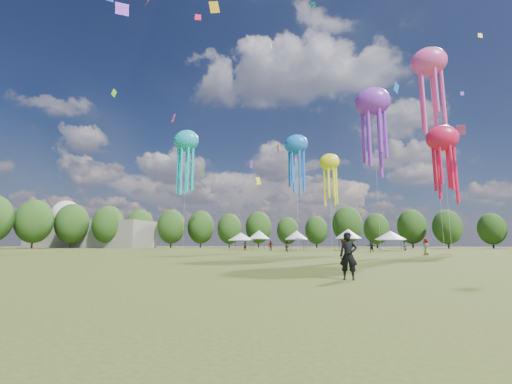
# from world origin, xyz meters

# --- Properties ---
(ground) EXTENTS (300.00, 300.00, 0.00)m
(ground) POSITION_xyz_m (0.00, 0.00, 0.00)
(ground) COLOR #384416
(ground) RESTS_ON ground
(observer_main) EXTENTS (0.60, 0.41, 1.60)m
(observer_main) POSITION_xyz_m (6.92, -2.92, 0.80)
(observer_main) COLOR black
(observer_main) RESTS_ON ground
(spectator_near) EXTENTS (0.97, 0.93, 1.57)m
(spectator_near) POSITION_xyz_m (-2.66, 35.31, 0.78)
(spectator_near) COLOR gray
(spectator_near) RESTS_ON ground
(spectators_far) EXTENTS (28.79, 27.02, 1.84)m
(spectators_far) POSITION_xyz_m (6.36, 42.74, 0.86)
(spectators_far) COLOR gray
(spectators_far) RESTS_ON ground
(festival_tents) EXTENTS (36.02, 12.11, 4.24)m
(festival_tents) POSITION_xyz_m (-3.22, 54.52, 2.95)
(festival_tents) COLOR #47474C
(festival_tents) RESTS_ON ground
(show_kites) EXTENTS (44.48, 9.66, 30.39)m
(show_kites) POSITION_xyz_m (5.97, 35.80, 18.97)
(show_kites) COLOR blue
(show_kites) RESTS_ON ground
(small_kites) EXTENTS (67.45, 61.43, 45.94)m
(small_kites) POSITION_xyz_m (-1.90, 43.02, 30.11)
(small_kites) COLOR blue
(small_kites) RESTS_ON ground
(treeline) EXTENTS (201.57, 95.24, 13.43)m
(treeline) POSITION_xyz_m (-3.87, 62.51, 6.54)
(treeline) COLOR #38281C
(treeline) RESTS_ON ground
(hangar) EXTENTS (40.00, 12.00, 8.00)m
(hangar) POSITION_xyz_m (-72.00, 72.00, 4.00)
(hangar) COLOR gray
(hangar) RESTS_ON ground
(radome) EXTENTS (9.00, 9.00, 16.00)m
(radome) POSITION_xyz_m (-88.00, 78.00, 9.99)
(radome) COLOR white
(radome) RESTS_ON ground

